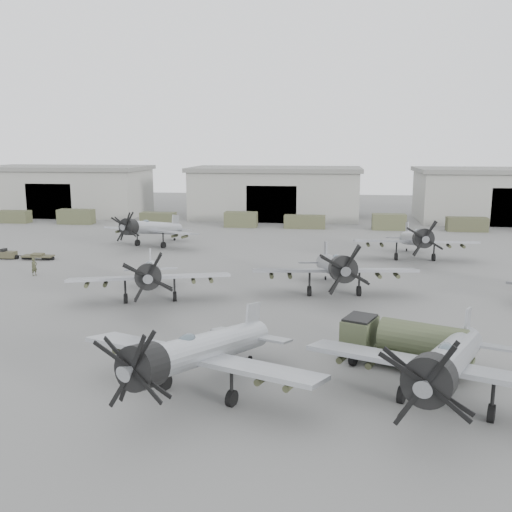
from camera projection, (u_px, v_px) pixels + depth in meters
The scene contains 20 objects.
ground at pixel (187, 332), 38.79m from camera, with size 220.00×220.00×0.00m, color #5B5B58.
hangar_left at pixel (67, 190), 103.08m from camera, with size 29.00×14.80×8.70m.
hangar_center at pixel (275, 192), 98.21m from camera, with size 29.00×14.80×8.70m.
hangar_right at pixel (506, 195), 93.35m from camera, with size 29.00×14.80×8.70m.
support_truck_0 at pixel (14, 217), 92.54m from camera, with size 5.08×2.20×1.98m, color #44462E.
support_truck_1 at pixel (76, 217), 91.15m from camera, with size 5.66×2.20×2.33m, color #44472E.
support_truck_2 at pixel (158, 219), 89.44m from camera, with size 5.44×2.20×2.06m, color #40432B.
support_truck_3 at pixel (241, 219), 87.73m from camera, with size 4.99×2.20×2.32m, color #484A31.
support_truck_4 at pixel (305, 222), 86.51m from camera, with size 6.23×2.20×1.97m, color #45462E.
support_truck_5 at pixel (389, 222), 84.87m from camera, with size 4.94×2.20×2.37m, color #484B31.
support_truck_6 at pixel (467, 224), 83.47m from camera, with size 5.78×2.20×2.05m, color #40412A.
aircraft_near_1 at pixel (195, 352), 28.27m from camera, with size 13.21×11.93×5.34m.
aircraft_near_2 at pixel (447, 363), 26.71m from camera, with size 13.63×12.31×5.51m.
aircraft_mid_1 at pixel (149, 274), 45.64m from camera, with size 13.00×11.70×5.20m.
aircraft_mid_2 at pixel (335, 267), 47.51m from camera, with size 13.97×12.58×5.55m.
aircraft_far_0 at pixel (149, 228), 70.36m from camera, with size 12.97×11.67×5.20m.
aircraft_far_1 at pixel (416, 239), 62.08m from camera, with size 13.35×12.02×5.35m.
fuel_tanker at pixel (404, 341), 32.45m from camera, with size 7.56×4.95×2.78m.
tug_trailer at pixel (20, 255), 63.28m from camera, with size 5.95×1.33×1.19m.
ground_crew at pixel (34, 267), 55.32m from camera, with size 0.64×0.42×1.76m, color #373925.
Camera 1 is at (9.51, -36.12, 12.60)m, focal length 40.00 mm.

